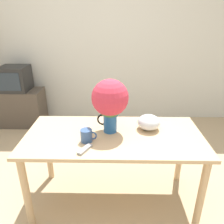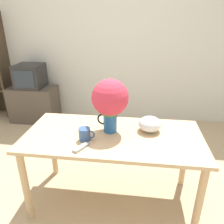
{
  "view_description": "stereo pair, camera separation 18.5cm",
  "coord_description": "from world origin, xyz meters",
  "px_view_note": "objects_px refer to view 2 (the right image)",
  "views": [
    {
      "loc": [
        0.25,
        -1.58,
        1.65
      ],
      "look_at": [
        0.22,
        0.12,
        0.91
      ],
      "focal_mm": 35.0,
      "sensor_mm": 36.0,
      "label": 1
    },
    {
      "loc": [
        0.44,
        -1.57,
        1.65
      ],
      "look_at": [
        0.22,
        0.12,
        0.91
      ],
      "focal_mm": 35.0,
      "sensor_mm": 36.0,
      "label": 2
    }
  ],
  "objects_px": {
    "coffee_mug": "(85,134)",
    "tv_set": "(30,76)",
    "white_bowl": "(150,124)",
    "flower_vase": "(110,101)"
  },
  "relations": [
    {
      "from": "white_bowl",
      "to": "tv_set",
      "type": "distance_m",
      "value": 2.4
    },
    {
      "from": "flower_vase",
      "to": "tv_set",
      "type": "distance_m",
      "value": 2.2
    },
    {
      "from": "coffee_mug",
      "to": "tv_set",
      "type": "relative_size",
      "value": 0.32
    },
    {
      "from": "flower_vase",
      "to": "tv_set",
      "type": "relative_size",
      "value": 1.13
    },
    {
      "from": "flower_vase",
      "to": "tv_set",
      "type": "bearing_deg",
      "value": 134.08
    },
    {
      "from": "white_bowl",
      "to": "tv_set",
      "type": "height_order",
      "value": "tv_set"
    },
    {
      "from": "coffee_mug",
      "to": "white_bowl",
      "type": "distance_m",
      "value": 0.57
    },
    {
      "from": "flower_vase",
      "to": "coffee_mug",
      "type": "bearing_deg",
      "value": -136.17
    },
    {
      "from": "tv_set",
      "to": "flower_vase",
      "type": "bearing_deg",
      "value": -45.92
    },
    {
      "from": "white_bowl",
      "to": "tv_set",
      "type": "xyz_separation_m",
      "value": [
        -1.86,
        1.52,
        -0.01
      ]
    }
  ]
}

